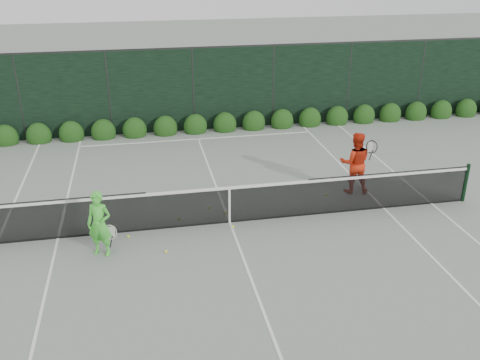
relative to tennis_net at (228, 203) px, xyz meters
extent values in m
plane|color=gray|center=(0.02, 0.00, -0.53)|extent=(80.00, 80.00, 0.00)
cylinder|color=black|center=(6.42, 0.00, 0.00)|extent=(0.10, 0.10, 1.07)
cube|color=black|center=(-4.18, 0.00, -0.02)|extent=(4.40, 0.01, 1.02)
cube|color=black|center=(0.02, 0.00, -0.05)|extent=(4.00, 0.01, 0.96)
cube|color=black|center=(4.22, 0.00, -0.02)|extent=(4.40, 0.01, 1.02)
cube|color=white|center=(0.02, 0.00, 0.41)|extent=(12.80, 0.03, 0.07)
cube|color=black|center=(0.02, 0.00, -0.51)|extent=(12.80, 0.02, 0.04)
cube|color=white|center=(0.02, 0.00, -0.07)|extent=(0.05, 0.03, 0.91)
imported|color=#4ACF3C|center=(-3.02, -0.91, 0.23)|extent=(0.65, 0.54, 1.51)
torus|color=beige|center=(-2.82, -0.81, -0.06)|extent=(0.30, 0.07, 0.30)
cylinder|color=black|center=(-2.82, -0.81, -0.30)|extent=(0.10, 0.03, 0.30)
imported|color=red|center=(3.73, 1.14, 0.34)|extent=(0.98, 0.84, 1.74)
torus|color=black|center=(4.08, 0.94, 0.85)|extent=(0.27, 0.18, 0.30)
cylinder|color=black|center=(4.08, 0.94, 0.61)|extent=(0.10, 0.03, 0.30)
cube|color=white|center=(5.51, 0.00, -0.53)|extent=(0.06, 23.77, 0.01)
cube|color=white|center=(-4.09, 0.00, -0.53)|extent=(0.06, 23.77, 0.01)
cube|color=white|center=(4.14, 0.00, -0.53)|extent=(0.06, 23.77, 0.01)
cube|color=white|center=(0.02, 11.88, -0.53)|extent=(11.03, 0.06, 0.01)
cube|color=white|center=(0.02, 6.40, -0.53)|extent=(8.23, 0.06, 0.01)
cube|color=white|center=(0.02, 0.00, -0.53)|extent=(0.06, 12.80, 0.01)
cube|color=black|center=(0.02, 7.50, 0.97)|extent=(32.00, 0.06, 3.00)
cube|color=#262826|center=(0.02, 7.50, 2.50)|extent=(32.00, 0.06, 0.06)
cylinder|color=#262826|center=(-5.98, 7.50, 0.97)|extent=(0.08, 0.08, 3.00)
cylinder|color=#262826|center=(-2.98, 7.50, 0.97)|extent=(0.08, 0.08, 3.00)
cylinder|color=#262826|center=(0.02, 7.50, 0.97)|extent=(0.08, 0.08, 3.00)
cylinder|color=#262826|center=(3.02, 7.50, 0.97)|extent=(0.08, 0.08, 3.00)
cylinder|color=#262826|center=(6.02, 7.50, 0.97)|extent=(0.08, 0.08, 3.00)
cylinder|color=#262826|center=(9.02, 7.50, 0.97)|extent=(0.08, 0.08, 3.00)
ellipsoid|color=#143B10|center=(-6.58, 7.15, -0.30)|extent=(0.86, 0.65, 0.94)
ellipsoid|color=#143B10|center=(-5.48, 7.15, -0.30)|extent=(0.86, 0.65, 0.94)
ellipsoid|color=#143B10|center=(-4.38, 7.15, -0.30)|extent=(0.86, 0.65, 0.94)
ellipsoid|color=#143B10|center=(-3.28, 7.15, -0.30)|extent=(0.86, 0.65, 0.94)
ellipsoid|color=#143B10|center=(-2.18, 7.15, -0.30)|extent=(0.86, 0.65, 0.94)
ellipsoid|color=#143B10|center=(-1.08, 7.15, -0.30)|extent=(0.86, 0.65, 0.94)
ellipsoid|color=#143B10|center=(0.02, 7.15, -0.30)|extent=(0.86, 0.65, 0.94)
ellipsoid|color=#143B10|center=(1.12, 7.15, -0.30)|extent=(0.86, 0.65, 0.94)
ellipsoid|color=#143B10|center=(2.22, 7.15, -0.30)|extent=(0.86, 0.65, 0.94)
ellipsoid|color=#143B10|center=(3.32, 7.15, -0.30)|extent=(0.86, 0.65, 0.94)
ellipsoid|color=#143B10|center=(4.42, 7.15, -0.30)|extent=(0.86, 0.65, 0.94)
ellipsoid|color=#143B10|center=(5.52, 7.15, -0.30)|extent=(0.86, 0.65, 0.94)
ellipsoid|color=#143B10|center=(6.62, 7.15, -0.30)|extent=(0.86, 0.65, 0.94)
ellipsoid|color=#143B10|center=(7.72, 7.15, -0.30)|extent=(0.86, 0.65, 0.94)
ellipsoid|color=#143B10|center=(8.82, 7.15, -0.30)|extent=(0.86, 0.65, 0.94)
ellipsoid|color=#143B10|center=(9.92, 7.15, -0.30)|extent=(0.86, 0.65, 0.94)
ellipsoid|color=#143B10|center=(11.02, 7.15, -0.30)|extent=(0.86, 0.65, 0.94)
sphere|color=#E9F737|center=(-2.46, -0.29, -0.50)|extent=(0.07, 0.07, 0.07)
sphere|color=#E9F737|center=(-0.36, 0.85, -0.50)|extent=(0.07, 0.07, 0.07)
sphere|color=#E9F737|center=(0.06, -0.29, -0.50)|extent=(0.07, 0.07, 0.07)
sphere|color=#E9F737|center=(0.01, 0.45, -0.50)|extent=(0.07, 0.07, 0.07)
sphere|color=#E9F737|center=(-1.63, -1.14, -0.50)|extent=(0.07, 0.07, 0.07)
sphere|color=#E9F737|center=(2.91, 1.00, -0.50)|extent=(0.07, 0.07, 0.07)
sphere|color=#E9F737|center=(-1.20, 0.39, -0.50)|extent=(0.07, 0.07, 0.07)
camera|label=1|loc=(-2.00, -11.60, 5.79)|focal=40.00mm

